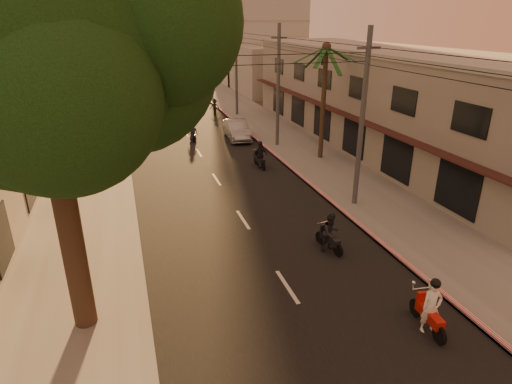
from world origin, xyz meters
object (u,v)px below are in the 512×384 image
scooter_red (431,308)px  scooter_far_b (215,107)px  scooter_mid_a (331,233)px  parked_car (237,130)px  palm_tree (326,54)px  broadleaf_tree (55,51)px  scooter_mid_b (260,156)px  scooter_far_a (193,133)px

scooter_red → scooter_far_b: bearing=95.0°
scooter_mid_a → parked_car: bearing=76.4°
palm_tree → parked_car: size_ratio=1.72×
broadleaf_tree → scooter_mid_b: size_ratio=6.44×
broadleaf_tree → scooter_red: bearing=-20.3°
palm_tree → scooter_red: 19.21m
scooter_red → broadleaf_tree: bearing=165.9°
scooter_mid_a → broadleaf_tree: bearing=-179.3°
palm_tree → scooter_mid_b: bearing=-172.4°
broadleaf_tree → scooter_far_b: broadleaf_tree is taller
scooter_far_b → parked_car: 10.31m
palm_tree → scooter_red: bearing=-104.7°
broadleaf_tree → scooter_mid_b: bearing=53.2°
palm_tree → scooter_far_b: bearing=102.5°
scooter_mid_a → scooter_mid_b: bearing=76.7°
broadleaf_tree → scooter_red: 13.12m
scooter_far_a → parked_car: bearing=-3.9°
scooter_far_a → scooter_mid_a: bearing=-81.4°
scooter_far_a → parked_car: (3.61, -0.31, 0.05)m
scooter_red → scooter_mid_b: 16.93m
palm_tree → scooter_red: (-4.60, -17.55, -6.30)m
scooter_mid_b → scooter_far_a: scooter_mid_b is taller
scooter_mid_b → scooter_far_a: size_ratio=1.14×
scooter_red → scooter_far_b: scooter_red is taller
broadleaf_tree → scooter_mid_b: broadleaf_tree is taller
palm_tree → scooter_mid_a: size_ratio=4.50×
broadleaf_tree → palm_tree: (14.61, 13.86, -1.33)m
scooter_mid_a → scooter_red: bearing=-93.6°
broadleaf_tree → palm_tree: 20.18m
parked_car → scooter_far_b: bearing=91.6°
scooter_red → scooter_far_a: 25.12m
scooter_mid_a → scooter_far_b: size_ratio=1.12×
scooter_red → scooter_far_b: size_ratio=1.20×
scooter_far_a → scooter_red: bearing=-81.5°
scooter_red → scooter_mid_b: (-0.12, 16.93, -0.02)m
scooter_far_a → parked_car: size_ratio=0.35×
scooter_mid_a → scooter_far_b: scooter_mid_a is taller
scooter_mid_b → parked_car: (0.49, 7.67, -0.06)m
broadleaf_tree → scooter_far_a: (6.78, 21.21, -7.75)m
scooter_red → scooter_mid_a: 5.59m
scooter_far_a → parked_car: 3.62m
palm_tree → scooter_far_a: bearing=136.8°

